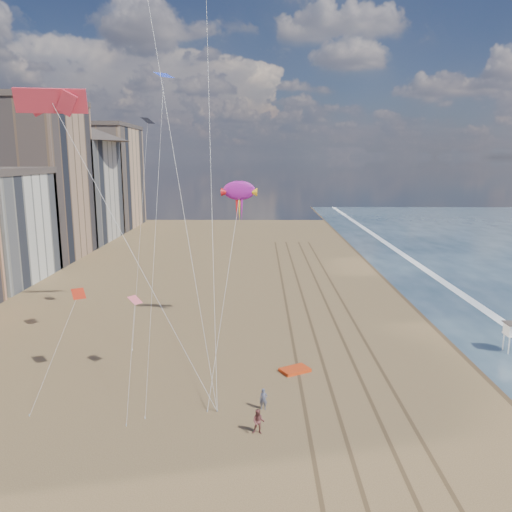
# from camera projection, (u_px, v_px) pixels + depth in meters

# --- Properties ---
(wet_sand) EXTENTS (260.00, 260.00, 0.00)m
(wet_sand) POSITION_uv_depth(u_px,v_px,m) (450.00, 310.00, 61.58)
(wet_sand) COLOR #42301E
(wet_sand) RESTS_ON ground
(foam) EXTENTS (260.00, 260.00, 0.00)m
(foam) POSITION_uv_depth(u_px,v_px,m) (484.00, 310.00, 61.55)
(foam) COLOR white
(foam) RESTS_ON ground
(tracks) EXTENTS (7.68, 120.00, 0.01)m
(tracks) POSITION_uv_depth(u_px,v_px,m) (328.00, 338.00, 51.90)
(tracks) COLOR brown
(tracks) RESTS_ON ground
(buildings) EXTENTS (34.72, 131.35, 29.00)m
(buildings) POSITION_uv_depth(u_px,v_px,m) (18.00, 187.00, 84.55)
(buildings) COLOR #C6B284
(buildings) RESTS_ON ground
(grounded_kite) EXTENTS (2.92, 2.58, 0.28)m
(grounded_kite) POSITION_uv_depth(u_px,v_px,m) (295.00, 370.00, 43.78)
(grounded_kite) COLOR #E43F13
(grounded_kite) RESTS_ON ground
(show_kite) EXTENTS (3.93, 10.11, 24.00)m
(show_kite) POSITION_uv_depth(u_px,v_px,m) (239.00, 191.00, 52.83)
(show_kite) COLOR #A01895
(show_kite) RESTS_ON ground
(kite_flyer_a) EXTENTS (0.62, 0.43, 1.63)m
(kite_flyer_a) POSITION_uv_depth(u_px,v_px,m) (263.00, 399.00, 37.06)
(kite_flyer_a) COLOR slate
(kite_flyer_a) RESTS_ON ground
(kite_flyer_b) EXTENTS (0.92, 0.75, 1.75)m
(kite_flyer_b) POSITION_uv_depth(u_px,v_px,m) (258.00, 422.00, 33.79)
(kite_flyer_b) COLOR brown
(kite_flyer_b) RESTS_ON ground
(small_kites) EXTENTS (9.28, 14.53, 18.79)m
(small_kites) POSITION_uv_depth(u_px,v_px,m) (135.00, 177.00, 43.28)
(small_kites) COLOR #FE6270
(small_kites) RESTS_ON ground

